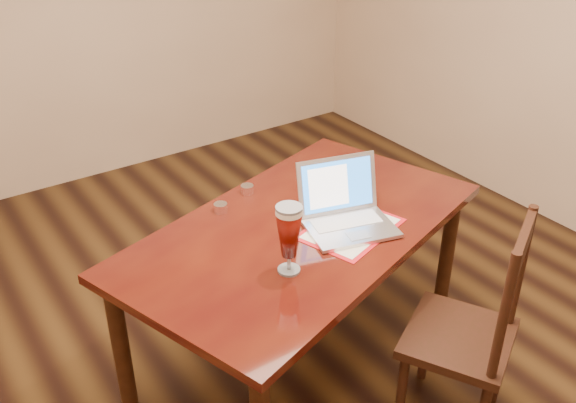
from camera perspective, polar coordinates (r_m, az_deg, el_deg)
ground at (r=3.13m, az=-0.44°, el=-15.00°), size 5.00×5.00×0.00m
dining_table at (r=2.77m, az=1.30°, el=-3.65°), size 1.81×1.35×1.04m
dining_chair at (r=2.71m, az=15.76°, el=-11.27°), size 0.57×0.56×1.01m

